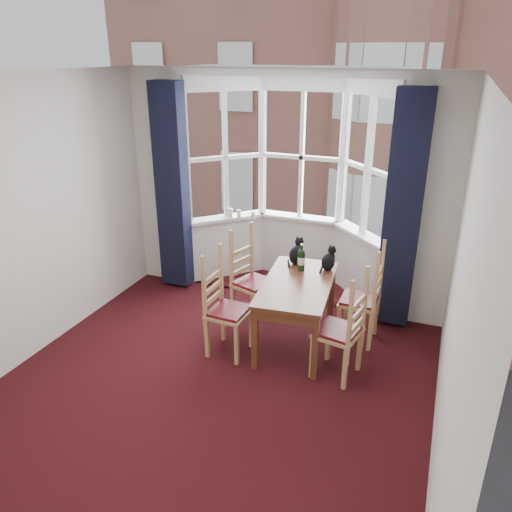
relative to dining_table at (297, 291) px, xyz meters
The scene contains 22 objects.
floor 1.50m from the dining_table, 111.82° to the right, with size 4.50×4.50×0.00m, color black.
ceiling 2.56m from the dining_table, 111.82° to the right, with size 4.50×4.50×0.00m, color white.
wall_left 2.91m from the dining_table, 153.22° to the right, with size 4.50×4.50×0.00m, color silver.
wall_right 2.10m from the dining_table, 40.27° to the right, with size 4.50×4.50×0.00m, color silver.
wall_back_pier_left 2.49m from the dining_table, 155.46° to the left, with size 0.70×0.12×2.80m, color silver.
wall_back_pier_right 1.69m from the dining_table, 40.73° to the left, with size 0.70×0.12×2.80m, color silver.
bay_window 1.75m from the dining_table, 108.80° to the left, with size 2.76×0.94×2.80m.
curtain_left 2.21m from the dining_table, 157.33° to the left, with size 0.38×0.22×2.60m, color black.
curtain_right 1.41m from the dining_table, 41.38° to the left, with size 0.38×0.22×2.60m, color black.
dining_table is the anchor object (origin of this frame).
chair_left_near 0.83m from the dining_table, 147.92° to the right, with size 0.42×0.44×0.92m.
chair_left_far 0.78m from the dining_table, 155.74° to the left, with size 0.51×0.52×0.92m.
chair_right_near 0.77m from the dining_table, 34.42° to the right, with size 0.47×0.49×0.92m.
chair_right_far 0.78m from the dining_table, 23.69° to the left, with size 0.40×0.42×0.92m.
cat_left 0.54m from the dining_table, 108.30° to the left, with size 0.18×0.24×0.32m.
cat_right 0.53m from the dining_table, 63.52° to the left, with size 0.20×0.23×0.28m.
wine_bottle 0.39m from the dining_table, 100.22° to the left, with size 0.08×0.08×0.31m.
candle_tall 1.93m from the dining_table, 135.63° to the left, with size 0.06×0.06×0.12m, color white.
candle_short 1.88m from the dining_table, 132.52° to the left, with size 0.06×0.06×0.11m, color white.
candle_extra 1.76m from the dining_table, 127.30° to the left, with size 0.05×0.05×0.10m, color white.
street 31.69m from the dining_table, 90.94° to the left, with size 80.00×80.00×0.00m, color #333335.
tenement_building 12.79m from the dining_table, 92.28° to the left, with size 18.40×7.80×15.20m.
Camera 1 is at (1.82, -3.28, 2.99)m, focal length 35.00 mm.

